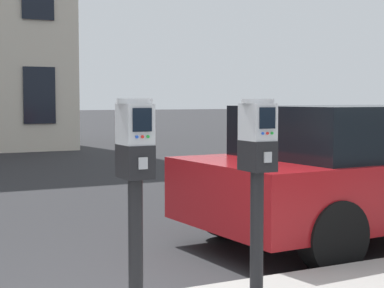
% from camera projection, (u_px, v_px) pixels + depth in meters
% --- Properties ---
extents(parking_meter_near_kerb, '(0.22, 0.25, 1.35)m').
position_uv_depth(parking_meter_near_kerb, '(135.00, 168.00, 3.85)').
color(parking_meter_near_kerb, black).
rests_on(parking_meter_near_kerb, sidewalk_slab).
extents(parking_meter_twin_adjacent, '(0.22, 0.25, 1.35)m').
position_uv_depth(parking_meter_twin_adjacent, '(257.00, 162.00, 4.25)').
color(parking_meter_twin_adjacent, black).
rests_on(parking_meter_twin_adjacent, sidewalk_slab).
extents(parked_car_red_compact, '(4.50, 2.03, 1.42)m').
position_uv_depth(parked_car_red_compact, '(382.00, 169.00, 6.83)').
color(parked_car_red_compact, maroon).
rests_on(parked_car_red_compact, ground_plane).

